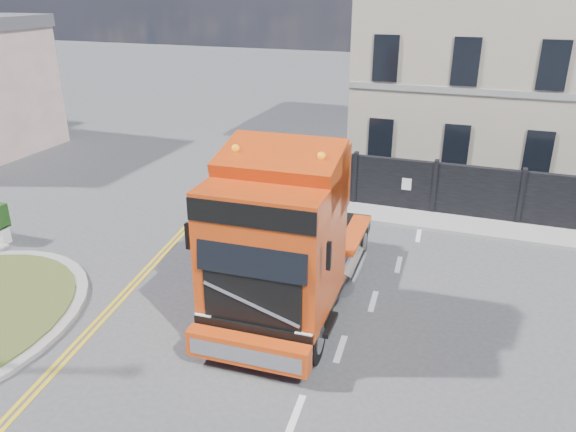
% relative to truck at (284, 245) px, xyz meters
% --- Properties ---
extents(ground, '(120.00, 120.00, 0.00)m').
position_rel_truck_xyz_m(ground, '(-1.17, -0.54, -2.03)').
color(ground, '#424244').
rests_on(ground, ground).
extents(hoarding_fence, '(18.80, 0.25, 2.00)m').
position_rel_truck_xyz_m(hoarding_fence, '(5.38, 8.46, -1.03)').
color(hoarding_fence, black).
rests_on(hoarding_fence, ground).
extents(georgian_building, '(12.30, 10.30, 12.80)m').
position_rel_truck_xyz_m(georgian_building, '(4.83, 15.96, 3.75)').
color(georgian_building, '#B9A893').
rests_on(georgian_building, ground).
extents(pavement_far, '(20.00, 1.60, 0.12)m').
position_rel_truck_xyz_m(pavement_far, '(4.83, 7.56, -1.97)').
color(pavement_far, gray).
rests_on(pavement_far, ground).
extents(truck, '(3.07, 7.64, 4.52)m').
position_rel_truck_xyz_m(truck, '(0.00, 0.00, 0.00)').
color(truck, black).
rests_on(truck, ground).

